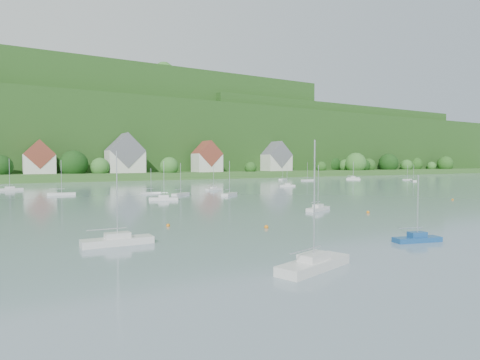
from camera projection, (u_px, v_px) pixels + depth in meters
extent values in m
cube|color=#2D5921|center=(108.00, 175.00, 193.48)|extent=(600.00, 60.00, 3.00)
cube|color=#174115|center=(81.00, 143.00, 257.49)|extent=(620.00, 160.00, 40.00)
cube|color=#174115|center=(99.00, 130.00, 257.84)|extent=(240.00, 130.00, 60.00)
cube|color=#174115|center=(302.00, 144.00, 320.40)|extent=(200.00, 110.00, 48.00)
sphere|color=#1B4514|center=(415.00, 164.00, 300.06)|extent=(10.24, 10.24, 10.24)
sphere|color=#2A6324|center=(356.00, 163.00, 247.15)|extent=(12.88, 12.88, 12.88)
sphere|color=black|center=(333.00, 164.00, 261.41)|extent=(10.46, 10.46, 10.46)
sphere|color=#1B4514|center=(321.00, 167.00, 239.70)|extent=(6.45, 6.45, 6.45)
sphere|color=#2A6324|center=(431.00, 166.00, 299.07)|extent=(6.37, 6.37, 6.37)
sphere|color=black|center=(352.00, 164.00, 264.35)|extent=(10.68, 10.68, 10.68)
sphere|color=black|center=(388.00, 163.00, 270.77)|extent=(12.85, 12.85, 12.85)
sphere|color=#2A6324|center=(100.00, 167.00, 175.96)|extent=(8.19, 8.19, 8.19)
sphere|color=#2A6324|center=(358.00, 164.00, 262.19)|extent=(10.50, 10.50, 10.50)
sphere|color=black|center=(364.00, 166.00, 256.37)|extent=(8.05, 8.05, 8.05)
sphere|color=#2A6324|center=(205.00, 164.00, 209.91)|extent=(12.16, 12.16, 12.16)
sphere|color=#2A6324|center=(169.00, 166.00, 187.49)|extent=(8.73, 8.73, 8.73)
sphere|color=black|center=(0.00, 167.00, 159.06)|extent=(9.32, 9.32, 9.32)
sphere|color=#1B4514|center=(407.00, 166.00, 282.40)|extent=(7.74, 7.74, 7.74)
sphere|color=#1B4514|center=(369.00, 165.00, 261.09)|extent=(8.84, 8.84, 8.84)
sphere|color=#1B4514|center=(445.00, 164.00, 297.99)|extent=(11.28, 11.28, 11.28)
sphere|color=#1B4514|center=(251.00, 168.00, 211.55)|extent=(6.24, 6.24, 6.24)
sphere|color=black|center=(271.00, 166.00, 233.45)|extent=(8.16, 8.16, 8.16)
sphere|color=#2A6324|center=(345.00, 166.00, 259.31)|extent=(8.09, 8.09, 8.09)
sphere|color=#2A6324|center=(406.00, 165.00, 281.24)|extent=(8.14, 8.14, 8.14)
sphere|color=black|center=(74.00, 164.00, 172.93)|extent=(11.92, 11.92, 11.92)
sphere|color=#1B4514|center=(152.00, 79.00, 258.33)|extent=(12.83, 12.83, 12.83)
sphere|color=#2A6324|center=(7.00, 60.00, 207.41)|extent=(8.18, 8.18, 8.18)
sphere|color=#1B4514|center=(81.00, 80.00, 260.34)|extent=(12.73, 12.73, 12.73)
sphere|color=#1B4514|center=(221.00, 83.00, 271.30)|extent=(11.50, 11.50, 11.50)
sphere|color=#1B4514|center=(172.00, 87.00, 286.12)|extent=(14.65, 14.65, 14.65)
sphere|color=#2A6324|center=(164.00, 72.00, 237.70)|extent=(11.95, 11.95, 11.95)
sphere|color=#1B4514|center=(271.00, 88.00, 284.25)|extent=(9.76, 9.76, 9.76)
sphere|color=black|center=(83.00, 69.00, 226.68)|extent=(8.21, 8.21, 8.21)
sphere|color=#2A6324|center=(41.00, 72.00, 237.49)|extent=(12.24, 12.24, 12.24)
sphere|color=#2A6324|center=(262.00, 88.00, 285.58)|extent=(9.00, 9.00, 9.00)
sphere|color=#1B4514|center=(234.00, 90.00, 291.78)|extent=(8.03, 8.03, 8.03)
sphere|color=#2A6324|center=(316.00, 113.00, 330.51)|extent=(9.52, 9.52, 9.52)
sphere|color=#2A6324|center=(365.00, 117.00, 359.49)|extent=(9.12, 9.12, 9.12)
sphere|color=#2A6324|center=(233.00, 105.00, 292.30)|extent=(14.97, 14.97, 14.97)
sphere|color=black|center=(327.00, 108.00, 297.70)|extent=(7.52, 7.52, 7.52)
sphere|color=#1B4514|center=(207.00, 104.00, 279.20)|extent=(9.78, 9.78, 9.78)
sphere|color=#1B4514|center=(259.00, 107.00, 298.81)|extent=(12.02, 12.02, 12.02)
sphere|color=black|center=(294.00, 106.00, 291.80)|extent=(11.57, 11.57, 11.57)
sphere|color=#1B4514|center=(288.00, 102.00, 272.55)|extent=(12.65, 12.65, 12.65)
sphere|color=#2A6324|center=(306.00, 106.00, 287.59)|extent=(8.28, 8.28, 8.28)
sphere|color=black|center=(302.00, 113.00, 331.32)|extent=(7.47, 7.47, 7.47)
sphere|color=#2A6324|center=(239.00, 104.00, 282.05)|extent=(9.48, 9.48, 9.48)
sphere|color=black|center=(317.00, 123.00, 348.35)|extent=(8.43, 8.43, 8.43)
sphere|color=#1B4514|center=(7.00, 100.00, 225.37)|extent=(12.01, 12.01, 12.01)
sphere|color=black|center=(332.00, 118.00, 321.69)|extent=(13.54, 13.54, 13.54)
sphere|color=black|center=(259.00, 114.00, 296.49)|extent=(15.08, 15.08, 15.08)
sphere|color=#2A6324|center=(236.00, 115.00, 304.88)|extent=(15.99, 15.99, 15.99)
sphere|color=black|center=(75.00, 106.00, 252.24)|extent=(15.72, 15.72, 15.72)
sphere|color=#2A6324|center=(319.00, 126.00, 389.00)|extent=(14.17, 14.17, 14.17)
sphere|color=#1B4514|center=(101.00, 108.00, 255.90)|extent=(10.54, 10.54, 10.54)
sphere|color=black|center=(388.00, 120.00, 338.06)|extent=(14.14, 14.14, 14.14)
cube|color=beige|center=(39.00, 164.00, 168.69)|extent=(12.00, 9.00, 8.00)
cube|color=brown|center=(39.00, 154.00, 168.52)|extent=(12.00, 9.36, 12.00)
cube|color=beige|center=(125.00, 162.00, 185.34)|extent=(16.00, 11.00, 10.00)
cube|color=slate|center=(125.00, 151.00, 185.13)|extent=(16.00, 11.44, 16.00)
cube|color=beige|center=(207.00, 163.00, 203.71)|extent=(13.00, 10.00, 9.00)
cube|color=brown|center=(207.00, 154.00, 203.51)|extent=(13.00, 10.40, 13.00)
cube|color=beige|center=(276.00, 163.00, 229.74)|extent=(15.00, 10.00, 9.00)
cube|color=slate|center=(276.00, 155.00, 229.55)|extent=(15.00, 10.40, 15.00)
cube|color=silver|center=(314.00, 265.00, 29.19)|extent=(7.11, 3.82, 0.68)
cube|color=silver|center=(314.00, 257.00, 29.16)|extent=(2.68, 1.98, 0.50)
cylinder|color=silver|center=(314.00, 200.00, 28.99)|extent=(0.10, 0.10, 8.55)
cylinder|color=silver|center=(306.00, 250.00, 28.39)|extent=(3.63, 1.17, 0.08)
cube|color=navy|center=(417.00, 239.00, 39.38)|extent=(4.94, 2.51, 0.48)
cube|color=navy|center=(417.00, 234.00, 39.35)|extent=(1.85, 1.33, 0.50)
cylinder|color=silver|center=(418.00, 206.00, 39.24)|extent=(0.10, 0.10, 5.94)
cylinder|color=silver|center=(411.00, 228.00, 39.14)|extent=(2.55, 0.75, 0.08)
cube|color=silver|center=(318.00, 209.00, 65.07)|extent=(5.51, 3.37, 0.53)
cube|color=silver|center=(318.00, 206.00, 65.05)|extent=(2.12, 1.67, 0.50)
cylinder|color=silver|center=(318.00, 186.00, 64.92)|extent=(0.10, 0.10, 6.67)
cylinder|color=silver|center=(316.00, 202.00, 64.39)|extent=(2.76, 1.16, 0.08)
cube|color=silver|center=(118.00, 241.00, 37.98)|extent=(6.50, 1.91, 0.65)
cube|color=silver|center=(117.00, 235.00, 37.96)|extent=(2.28, 1.30, 0.50)
cylinder|color=silver|center=(117.00, 194.00, 37.80)|extent=(0.10, 0.10, 8.09)
cylinder|color=silver|center=(107.00, 229.00, 37.46)|extent=(3.56, 0.13, 0.08)
sphere|color=orange|center=(266.00, 228.00, 47.59)|extent=(0.49, 0.49, 0.49)
sphere|color=orange|center=(453.00, 200.00, 82.93)|extent=(0.39, 0.39, 0.39)
sphere|color=orange|center=(368.00, 213.00, 61.73)|extent=(0.47, 0.47, 0.47)
sphere|color=orange|center=(168.00, 226.00, 48.88)|extent=(0.44, 0.44, 0.44)
cube|color=silver|center=(353.00, 178.00, 194.29)|extent=(5.76, 4.20, 0.57)
cube|color=silver|center=(353.00, 177.00, 194.27)|extent=(2.29, 1.96, 0.50)
cylinder|color=silver|center=(353.00, 170.00, 194.13)|extent=(0.10, 0.10, 7.14)
cylinder|color=silver|center=(351.00, 176.00, 194.23)|extent=(2.77, 1.62, 0.08)
cube|color=silver|center=(229.00, 194.00, 94.75)|extent=(5.64, 5.05, 0.59)
cylinder|color=silver|center=(229.00, 177.00, 94.58)|extent=(0.10, 0.10, 7.42)
cylinder|color=silver|center=(228.00, 189.00, 93.87)|extent=(2.57, 2.13, 0.08)
cube|color=silver|center=(407.00, 180.00, 177.64)|extent=(4.78, 1.42, 0.48)
cylinder|color=silver|center=(408.00, 172.00, 177.50)|extent=(0.10, 0.10, 5.95)
cylinder|color=silver|center=(406.00, 177.00, 177.22)|extent=(2.62, 0.13, 0.08)
cube|color=silver|center=(10.00, 189.00, 111.26)|extent=(6.66, 2.81, 0.65)
cube|color=silver|center=(10.00, 187.00, 111.24)|extent=(2.43, 1.61, 0.50)
cylinder|color=silver|center=(9.00, 173.00, 111.08)|extent=(0.10, 0.10, 8.06)
cylinder|color=silver|center=(6.00, 185.00, 110.60)|extent=(3.52, 0.64, 0.08)
cube|color=silver|center=(283.00, 179.00, 179.02)|extent=(5.99, 4.97, 0.61)
cylinder|color=silver|center=(283.00, 170.00, 178.85)|extent=(0.10, 0.10, 7.67)
cylinder|color=silver|center=(282.00, 177.00, 178.13)|extent=(2.79, 2.03, 0.08)
cube|color=silver|center=(151.00, 193.00, 99.37)|extent=(4.74, 1.69, 0.46)
cylinder|color=silver|center=(151.00, 180.00, 99.24)|extent=(0.10, 0.10, 5.81)
cylinder|color=silver|center=(148.00, 188.00, 98.92)|extent=(2.55, 0.30, 0.08)
cube|color=silver|center=(181.00, 194.00, 95.12)|extent=(5.41, 4.58, 0.56)
cylinder|color=silver|center=(181.00, 178.00, 94.96)|extent=(0.10, 0.10, 6.98)
cylinder|color=silver|center=(179.00, 189.00, 94.30)|extent=(2.51, 1.90, 0.08)
cube|color=silver|center=(214.00, 189.00, 112.99)|extent=(5.32, 2.99, 0.51)
cube|color=silver|center=(214.00, 187.00, 112.96)|extent=(2.02, 1.52, 0.50)
cylinder|color=silver|center=(214.00, 177.00, 112.84)|extent=(0.10, 0.10, 6.41)
cylinder|color=silver|center=(212.00, 185.00, 112.36)|extent=(2.70, 0.97, 0.08)
cube|color=silver|center=(62.00, 194.00, 95.52)|extent=(6.28, 2.48, 0.61)
cylinder|color=silver|center=(61.00, 176.00, 95.34)|extent=(0.10, 0.10, 7.64)
cylinder|color=silver|center=(57.00, 189.00, 95.11)|extent=(3.35, 0.51, 0.08)
cube|color=silver|center=(164.00, 199.00, 82.99)|extent=(5.96, 4.13, 0.59)
cube|color=silver|center=(164.00, 196.00, 82.97)|extent=(2.35, 1.95, 0.50)
cylinder|color=silver|center=(164.00, 179.00, 82.83)|extent=(0.10, 0.10, 7.32)
cylinder|color=silver|center=(160.00, 193.00, 82.90)|extent=(2.90, 1.54, 0.08)
cube|color=silver|center=(307.00, 180.00, 171.18)|extent=(5.73, 1.73, 0.57)
cylinder|color=silver|center=(307.00, 171.00, 171.01)|extent=(0.10, 0.10, 7.12)
cylinder|color=silver|center=(306.00, 177.00, 170.68)|extent=(3.13, 0.16, 0.08)
cube|color=silver|center=(353.00, 179.00, 181.32)|extent=(4.87, 5.88, 0.60)
cylinder|color=silver|center=(354.00, 170.00, 181.14)|extent=(0.10, 0.10, 7.52)
cylinder|color=silver|center=(351.00, 176.00, 181.64)|extent=(1.99, 2.74, 0.08)
cube|color=silver|center=(287.00, 186.00, 130.41)|extent=(5.38, 2.71, 0.52)
cube|color=silver|center=(287.00, 184.00, 130.38)|extent=(2.01, 1.44, 0.50)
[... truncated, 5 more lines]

